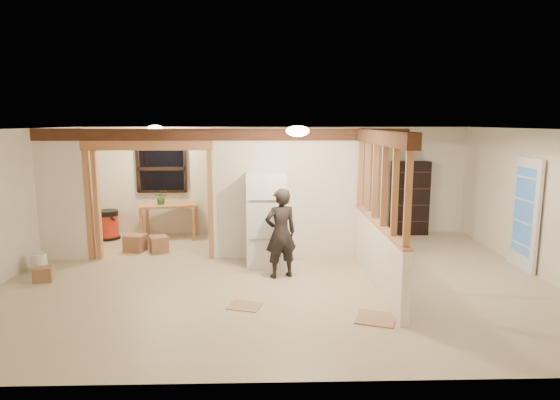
{
  "coord_description": "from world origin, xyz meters",
  "views": [
    {
      "loc": [
        -0.16,
        -7.63,
        2.61
      ],
      "look_at": [
        0.06,
        0.4,
        1.27
      ],
      "focal_mm": 30.0,
      "sensor_mm": 36.0,
      "label": 1
    }
  ],
  "objects_px": {
    "refrigerator": "(266,219)",
    "shop_vac": "(108,225)",
    "bookshelf": "(410,198)",
    "woman": "(281,233)",
    "work_table": "(170,221)"
  },
  "relations": [
    {
      "from": "refrigerator",
      "to": "shop_vac",
      "type": "height_order",
      "value": "refrigerator"
    },
    {
      "from": "shop_vac",
      "to": "bookshelf",
      "type": "relative_size",
      "value": 0.39
    },
    {
      "from": "refrigerator",
      "to": "bookshelf",
      "type": "bearing_deg",
      "value": 33.76
    },
    {
      "from": "woman",
      "to": "bookshelf",
      "type": "distance_m",
      "value": 4.32
    },
    {
      "from": "woman",
      "to": "work_table",
      "type": "distance_m",
      "value": 3.73
    },
    {
      "from": "refrigerator",
      "to": "shop_vac",
      "type": "relative_size",
      "value": 2.54
    },
    {
      "from": "bookshelf",
      "to": "work_table",
      "type": "bearing_deg",
      "value": -177.86
    },
    {
      "from": "woman",
      "to": "work_table",
      "type": "xyz_separation_m",
      "value": [
        -2.44,
        2.8,
        -0.37
      ]
    },
    {
      "from": "woman",
      "to": "bookshelf",
      "type": "xyz_separation_m",
      "value": [
        3.1,
        3.0,
        0.1
      ]
    },
    {
      "from": "refrigerator",
      "to": "woman",
      "type": "height_order",
      "value": "refrigerator"
    },
    {
      "from": "woman",
      "to": "refrigerator",
      "type": "bearing_deg",
      "value": -92.02
    },
    {
      "from": "work_table",
      "to": "shop_vac",
      "type": "height_order",
      "value": "work_table"
    },
    {
      "from": "refrigerator",
      "to": "woman",
      "type": "relative_size",
      "value": 1.11
    },
    {
      "from": "refrigerator",
      "to": "woman",
      "type": "bearing_deg",
      "value": -72.21
    },
    {
      "from": "refrigerator",
      "to": "bookshelf",
      "type": "xyz_separation_m",
      "value": [
        3.35,
        2.24,
        0.01
      ]
    }
  ]
}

